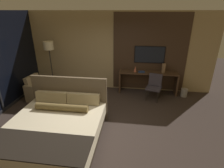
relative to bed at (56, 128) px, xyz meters
name	(u,v)px	position (x,y,z in m)	size (l,w,h in m)	color
ground_plane	(99,127)	(0.88, 0.56, -0.31)	(16.00, 16.00, 0.00)	#332823
wall_back_tv_panel	(117,52)	(1.08, 3.16, 1.09)	(7.20, 0.09, 2.80)	tan
bed	(56,128)	(0.00, 0.00, 0.00)	(2.06, 2.20, 1.19)	#33281E
desk	(148,78)	(2.21, 2.91, 0.23)	(2.06, 0.46, 0.79)	#422D1E
tv	(150,55)	(2.21, 3.08, 1.05)	(1.06, 0.04, 0.60)	black
desk_chair	(154,85)	(2.40, 2.42, 0.19)	(0.57, 0.57, 0.86)	#38333D
armchair_by_window	(41,91)	(-1.38, 1.92, -0.03)	(0.85, 0.87, 0.81)	#998460
floor_lamp	(49,50)	(-1.24, 2.58, 1.23)	(0.34, 0.34, 1.83)	#282623
vase_tall	(164,68)	(2.72, 2.90, 0.63)	(0.13, 0.13, 0.32)	#846647
vase_short	(135,69)	(1.74, 2.84, 0.58)	(0.11, 0.11, 0.21)	#B2563D
book	(142,72)	(1.97, 2.83, 0.49)	(0.24, 0.18, 0.03)	navy
waste_bin	(184,93)	(3.48, 2.72, -0.17)	(0.22, 0.22, 0.28)	gray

